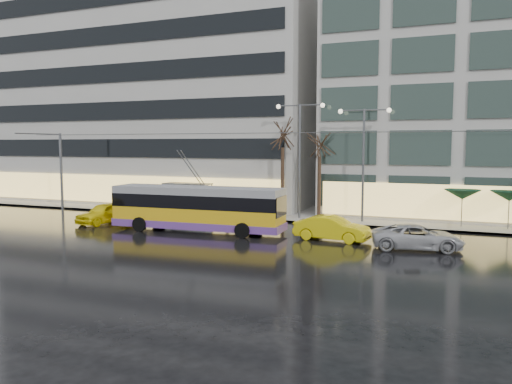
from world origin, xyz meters
The scene contains 19 objects.
ground centered at (0.00, 0.00, 0.00)m, with size 140.00×140.00×0.00m, color black.
sidewalk centered at (2.00, 14.00, 0.07)m, with size 80.00×10.00×0.15m, color gray.
kerb centered at (2.00, 9.05, 0.07)m, with size 80.00×0.10×0.15m, color slate.
building_left centered at (-16.00, 19.00, 11.15)m, with size 34.00×14.00×22.00m, color #ACAAA4.
trolleybus centered at (-2.92, 2.88, 1.52)m, with size 12.21×4.87×5.62m.
catenary centered at (1.00, 7.94, 4.25)m, with size 42.24×5.12×7.00m.
bus_shelter centered at (-8.38, 10.69, 1.96)m, with size 4.20×1.60×2.51m.
street_lamp_near centered at (2.00, 10.80, 5.99)m, with size 3.96×0.36×9.03m.
street_lamp_far centered at (7.00, 10.80, 5.71)m, with size 3.96×0.36×8.53m.
tree_a centered at (0.50, 11.00, 7.09)m, with size 3.20×3.20×8.40m.
tree_b centered at (3.50, 11.20, 6.40)m, with size 3.20×3.20×7.70m.
parasol_a centered at (14.00, 11.00, 2.45)m, with size 2.50×2.50×2.65m.
parasol_b centered at (17.00, 11.00, 2.45)m, with size 2.50×2.50×2.65m.
taxi_a centered at (-11.16, 3.45, 0.80)m, with size 1.88×4.67×1.59m, color yellow.
taxi_b centered at (6.43, 3.18, 0.78)m, with size 1.64×4.71×1.55m, color yellow.
sedan_silver centered at (11.60, 2.37, 0.71)m, with size 2.36×5.12×1.42m, color #AAABAF.
pedestrian_a centered at (-4.54, 11.22, 1.60)m, with size 1.25×1.26×2.19m.
pedestrian_b centered at (-4.11, 11.88, 0.94)m, with size 0.92×0.81×1.58m.
pedestrian_c centered at (-9.80, 9.40, 1.27)m, with size 1.12×1.03×2.11m.
Camera 1 is at (13.44, -27.18, 5.99)m, focal length 35.00 mm.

